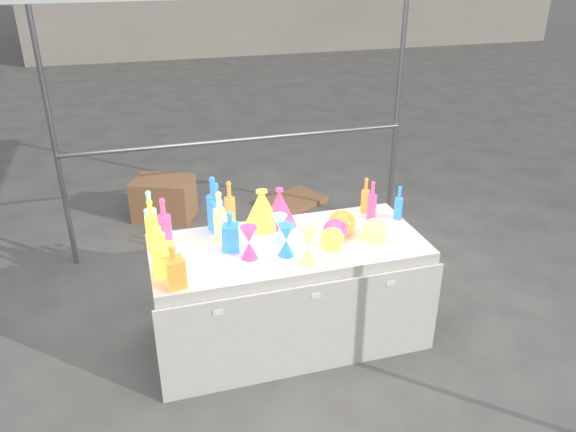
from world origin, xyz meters
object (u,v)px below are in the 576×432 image
object	(u,v)px
display_table	(288,292)
decanter_0	(163,254)
bottle_0	(152,223)
lampshade_0	(260,209)
globe_0	(332,239)
cardboard_box_closed	(164,199)

from	to	relation	value
display_table	decanter_0	bearing A→B (deg)	-168.55
display_table	bottle_0	size ratio (longest dim) A/B	5.55
decanter_0	lampshade_0	size ratio (longest dim) A/B	1.04
display_table	globe_0	size ratio (longest dim) A/B	12.03
display_table	lampshade_0	world-z (taller)	lampshade_0
display_table	globe_0	bearing A→B (deg)	-25.76
display_table	bottle_0	world-z (taller)	bottle_0
cardboard_box_closed	decanter_0	distance (m)	2.48
display_table	lampshade_0	bearing A→B (deg)	112.44
bottle_0	decanter_0	distance (m)	0.39
globe_0	lampshade_0	world-z (taller)	lampshade_0
globe_0	lampshade_0	xyz separation A→B (m)	(-0.38, 0.41, 0.08)
lampshade_0	bottle_0	bearing A→B (deg)	-158.04
decanter_0	cardboard_box_closed	bearing A→B (deg)	96.63
cardboard_box_closed	decanter_0	xyz separation A→B (m)	(-0.15, -2.38, 0.69)
bottle_0	globe_0	distance (m)	1.17
decanter_0	globe_0	size ratio (longest dim) A/B	1.91
display_table	bottle_0	distance (m)	1.03
display_table	decanter_0	size ratio (longest dim) A/B	6.30
lampshade_0	globe_0	bearing A→B (deg)	-30.43
display_table	bottle_0	xyz separation A→B (m)	(-0.85, 0.22, 0.54)
decanter_0	lampshade_0	bearing A→B (deg)	43.25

